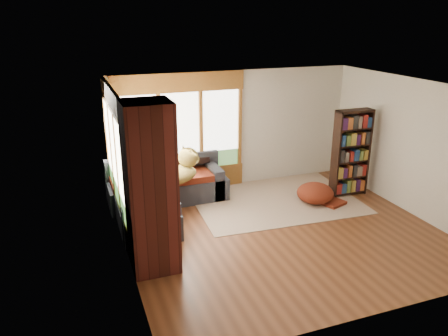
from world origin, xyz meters
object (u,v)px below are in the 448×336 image
object	(u,v)px
brick_chimney	(151,189)
dog_brindle	(143,190)
pouf	(315,193)
sectional_sofa	(156,196)
area_rug	(274,199)
dog_tan	(177,171)
bookshelf	(351,153)

from	to	relation	value
brick_chimney	dog_brindle	bearing A→B (deg)	86.32
pouf	sectional_sofa	bearing A→B (deg)	166.64
sectional_sofa	area_rug	distance (m)	2.50
pouf	area_rug	bearing A→B (deg)	148.59
brick_chimney	sectional_sofa	xyz separation A→B (m)	(0.45, 2.05, -1.00)
dog_tan	dog_brindle	bearing A→B (deg)	-165.46
brick_chimney	sectional_sofa	bearing A→B (deg)	77.71
bookshelf	pouf	xyz separation A→B (m)	(-0.90, -0.14, -0.72)
sectional_sofa	bookshelf	world-z (taller)	bookshelf
sectional_sofa	area_rug	size ratio (longest dim) A/B	0.65
area_rug	dog_brindle	distance (m)	2.95
area_rug	pouf	bearing A→B (deg)	-31.41
dog_tan	dog_brindle	xyz separation A→B (m)	(-0.78, -0.56, -0.07)
area_rug	bookshelf	world-z (taller)	bookshelf
pouf	dog_brindle	distance (m)	3.59
dog_brindle	brick_chimney	bearing A→B (deg)	144.57
sectional_sofa	dog_brindle	size ratio (longest dim) A/B	2.43
brick_chimney	dog_brindle	xyz separation A→B (m)	(0.09, 1.33, -0.54)
brick_chimney	pouf	xyz separation A→B (m)	(3.64, 1.29, -1.08)
area_rug	dog_tan	xyz separation A→B (m)	(-2.05, 0.16, 0.82)
area_rug	pouf	xyz separation A→B (m)	(0.73, -0.44, 0.21)
brick_chimney	dog_brindle	distance (m)	1.44
brick_chimney	area_rug	xyz separation A→B (m)	(2.91, 1.73, -1.29)
bookshelf	pouf	size ratio (longest dim) A/B	2.46
area_rug	pouf	world-z (taller)	pouf
sectional_sofa	dog_brindle	xyz separation A→B (m)	(-0.36, -0.72, 0.45)
brick_chimney	sectional_sofa	world-z (taller)	brick_chimney
area_rug	bookshelf	bearing A→B (deg)	-10.45
brick_chimney	area_rug	bearing A→B (deg)	30.76
area_rug	sectional_sofa	bearing A→B (deg)	172.73
area_rug	bookshelf	size ratio (longest dim) A/B	1.80
dog_brindle	pouf	bearing A→B (deg)	-122.38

